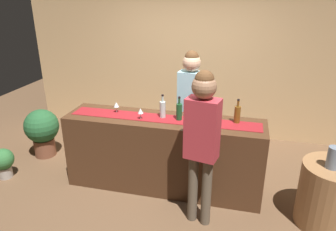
# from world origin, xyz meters

# --- Properties ---
(ground_plane) EXTENTS (10.00, 10.00, 0.00)m
(ground_plane) POSITION_xyz_m (0.00, 0.00, 0.00)
(ground_plane) COLOR brown
(back_wall) EXTENTS (6.00, 0.12, 2.90)m
(back_wall) POSITION_xyz_m (0.00, 1.90, 1.45)
(back_wall) COLOR tan
(back_wall) RESTS_ON ground
(bar_counter) EXTENTS (2.53, 0.60, 0.98)m
(bar_counter) POSITION_xyz_m (0.00, 0.00, 0.49)
(bar_counter) COLOR #472B19
(bar_counter) RESTS_ON ground
(counter_runner_cloth) EXTENTS (2.40, 0.28, 0.01)m
(counter_runner_cloth) POSITION_xyz_m (0.00, 0.00, 0.98)
(counter_runner_cloth) COLOR maroon
(counter_runner_cloth) RESTS_ON bar_counter
(wine_bottle_green) EXTENTS (0.07, 0.07, 0.30)m
(wine_bottle_green) POSITION_xyz_m (0.20, 0.01, 1.09)
(wine_bottle_green) COLOR #194723
(wine_bottle_green) RESTS_ON bar_counter
(wine_bottle_amber) EXTENTS (0.07, 0.07, 0.30)m
(wine_bottle_amber) POSITION_xyz_m (0.89, 0.09, 1.09)
(wine_bottle_amber) COLOR brown
(wine_bottle_amber) RESTS_ON bar_counter
(wine_bottle_clear) EXTENTS (0.07, 0.07, 0.30)m
(wine_bottle_clear) POSITION_xyz_m (-0.02, 0.04, 1.09)
(wine_bottle_clear) COLOR #B2C6C1
(wine_bottle_clear) RESTS_ON bar_counter
(wine_glass_near_customer) EXTENTS (0.07, 0.07, 0.14)m
(wine_glass_near_customer) POSITION_xyz_m (0.38, 0.04, 1.09)
(wine_glass_near_customer) COLOR silver
(wine_glass_near_customer) RESTS_ON bar_counter
(wine_glass_mid_counter) EXTENTS (0.07, 0.07, 0.14)m
(wine_glass_mid_counter) POSITION_xyz_m (-0.27, -0.08, 1.09)
(wine_glass_mid_counter) COLOR silver
(wine_glass_mid_counter) RESTS_ON bar_counter
(wine_glass_far_end) EXTENTS (0.07, 0.07, 0.14)m
(wine_glass_far_end) POSITION_xyz_m (-0.65, 0.06, 1.09)
(wine_glass_far_end) COLOR silver
(wine_glass_far_end) RESTS_ON bar_counter
(bartender) EXTENTS (0.36, 0.24, 1.74)m
(bartender) POSITION_xyz_m (0.24, 0.58, 1.09)
(bartender) COLOR #26262B
(bartender) RESTS_ON ground
(customer_sipping) EXTENTS (0.37, 0.26, 1.77)m
(customer_sipping) POSITION_xyz_m (0.56, -0.58, 1.11)
(customer_sipping) COLOR brown
(customer_sipping) RESTS_ON ground
(round_side_table) EXTENTS (0.68, 0.68, 0.74)m
(round_side_table) POSITION_xyz_m (1.97, -0.28, 0.37)
(round_side_table) COLOR #996B42
(round_side_table) RESTS_ON ground
(vase_on_side_table) EXTENTS (0.13, 0.13, 0.24)m
(vase_on_side_table) POSITION_xyz_m (1.91, -0.32, 0.86)
(vase_on_side_table) COLOR slate
(vase_on_side_table) RESTS_ON round_side_table
(potted_plant_tall) EXTENTS (0.53, 0.53, 0.77)m
(potted_plant_tall) POSITION_xyz_m (-2.07, 0.37, 0.45)
(potted_plant_tall) COLOR brown
(potted_plant_tall) RESTS_ON ground
(potted_plant_small) EXTENTS (0.30, 0.30, 0.44)m
(potted_plant_small) POSITION_xyz_m (-2.23, -0.34, 0.25)
(potted_plant_small) COLOR #9E9389
(potted_plant_small) RESTS_ON ground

